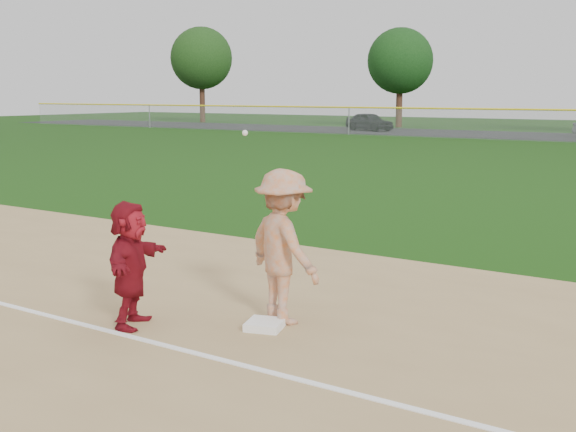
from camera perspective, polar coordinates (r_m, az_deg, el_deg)
The scene contains 8 objects.
ground at distance 9.34m, azimuth -5.13°, elevation -9.19°, with size 160.00×160.00×0.00m, color #153C0B.
foul_line at distance 8.76m, azimuth -8.44°, elevation -10.39°, with size 60.00×0.10×0.01m, color white.
first_base at distance 9.40m, azimuth -1.84°, elevation -8.58°, with size 0.45×0.45×0.10m, color white.
base_runner at distance 9.52m, azimuth -12.34°, elevation -3.72°, with size 1.53×0.49×1.65m, color maroon.
car_left at distance 59.42m, azimuth 6.44°, elevation 7.43°, with size 1.74×4.32×1.47m, color black.
first_base_play at distance 9.41m, azimuth -0.36°, elevation -2.45°, with size 1.50×1.18×2.54m.
tree_0 at distance 77.04m, azimuth -6.85°, elevation 12.27°, with size 6.40×6.40×9.81m.
tree_1 at distance 65.98m, azimuth 8.86°, elevation 12.01°, with size 5.80×5.80×8.75m.
Camera 1 is at (5.53, -6.90, 3.01)m, focal length 45.00 mm.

